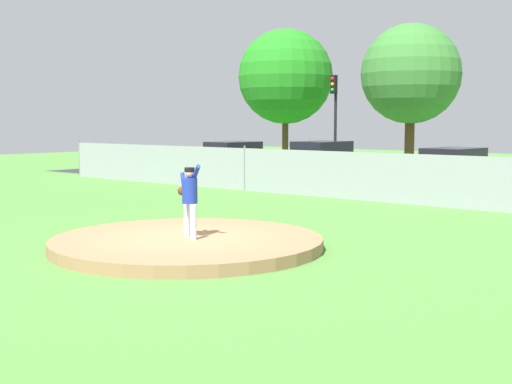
{
  "coord_description": "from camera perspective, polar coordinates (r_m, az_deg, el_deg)",
  "views": [
    {
      "loc": [
        10.27,
        -10.08,
        2.69
      ],
      "look_at": [
        0.17,
        2.05,
        1.05
      ],
      "focal_mm": 48.39,
      "sensor_mm": 36.0,
      "label": 1
    }
  ],
  "objects": [
    {
      "name": "baseball",
      "position": [
        15.03,
        -5.16,
        -3.31
      ],
      "size": [
        0.07,
        0.07,
        0.07
      ],
      "primitive_type": "sphere",
      "color": "white",
      "rests_on": "pitchers_mound"
    },
    {
      "name": "pitchers_mound",
      "position": [
        14.62,
        -5.69,
        -4.21
      ],
      "size": [
        5.71,
        5.71,
        0.25
      ],
      "primitive_type": "cylinder",
      "color": "#99704C",
      "rests_on": "ground_plane"
    },
    {
      "name": "parked_car_slate",
      "position": [
        32.85,
        -1.89,
        2.65
      ],
      "size": [
        2.1,
        4.44,
        1.69
      ],
      "color": "slate",
      "rests_on": "ground_plane"
    },
    {
      "name": "ground_plane",
      "position": [
        19.27,
        7.13,
        -2.14
      ],
      "size": [
        80.0,
        80.0,
        0.0
      ],
      "primitive_type": "plane",
      "color": "#4C8438"
    },
    {
      "name": "asphalt_strip",
      "position": [
        26.77,
        17.0,
        -0.08
      ],
      "size": [
        44.0,
        7.0,
        0.01
      ],
      "primitive_type": "cube",
      "color": "#2B2B2D",
      "rests_on": "ground_plane"
    },
    {
      "name": "parked_car_burgundy",
      "position": [
        27.07,
        15.98,
        1.7
      ],
      "size": [
        2.01,
        4.34,
        1.66
      ],
      "color": "maroon",
      "rests_on": "ground_plane"
    },
    {
      "name": "chainlink_fence",
      "position": [
        22.63,
        12.63,
        1.04
      ],
      "size": [
        35.11,
        0.07,
        1.73
      ],
      "color": "gray",
      "rests_on": "ground_plane"
    },
    {
      "name": "parked_car_charcoal",
      "position": [
        29.61,
        5.47,
        2.36
      ],
      "size": [
        1.84,
        4.51,
        1.81
      ],
      "color": "#232328",
      "rests_on": "ground_plane"
    },
    {
      "name": "traffic_light_near",
      "position": [
        34.37,
        6.51,
        6.99
      ],
      "size": [
        0.28,
        0.46,
        4.9
      ],
      "color": "black",
      "rests_on": "ground_plane"
    },
    {
      "name": "tree_broad_left",
      "position": [
        37.98,
        12.69,
        9.49
      ],
      "size": [
        5.3,
        5.3,
        7.81
      ],
      "color": "#4C331E",
      "rests_on": "ground_plane"
    },
    {
      "name": "tree_broad_right",
      "position": [
        43.22,
        2.45,
        9.5
      ],
      "size": [
        5.85,
        5.85,
        8.31
      ],
      "color": "#4C331E",
      "rests_on": "ground_plane"
    },
    {
      "name": "pitcher_youth",
      "position": [
        14.4,
        -5.52,
        -0.22
      ],
      "size": [
        0.8,
        0.38,
        1.56
      ],
      "color": "silver",
      "rests_on": "pitchers_mound"
    }
  ]
}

